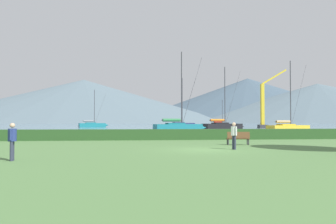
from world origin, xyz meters
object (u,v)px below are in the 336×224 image
object	(u,v)px
person_standing_walker	(12,138)
dock_crane	(263,108)
sailboat_slip_4	(223,126)
sailboat_slip_8	(93,125)
sailboat_slip_0	(178,127)
person_seated_viewer	(234,133)
park_bench_near_path	(238,138)
sailboat_slip_3	(221,125)
sailboat_slip_1	(180,125)
sailboat_slip_7	(288,128)

from	to	relation	value
person_standing_walker	dock_crane	size ratio (longest dim) A/B	0.11
sailboat_slip_4	sailboat_slip_8	size ratio (longest dim) A/B	1.18
sailboat_slip_0	sailboat_slip_4	world-z (taller)	sailboat_slip_0
person_standing_walker	person_seated_viewer	bearing A→B (deg)	18.43
sailboat_slip_0	park_bench_near_path	distance (m)	30.20
sailboat_slip_3	park_bench_near_path	xyz separation A→B (m)	(-16.90, -66.54, -0.02)
person_seated_viewer	dock_crane	distance (m)	66.27
person_seated_viewer	dock_crane	world-z (taller)	dock_crane
sailboat_slip_1	park_bench_near_path	size ratio (longest dim) A/B	7.99
sailboat_slip_3	person_standing_walker	distance (m)	80.54
person_seated_viewer	sailboat_slip_3	bearing A→B (deg)	60.72
park_bench_near_path	person_standing_walker	bearing A→B (deg)	-143.63
sailboat_slip_1	dock_crane	size ratio (longest dim) A/B	0.90
sailboat_slip_3	person_standing_walker	bearing A→B (deg)	-120.15
sailboat_slip_8	person_seated_viewer	world-z (taller)	sailboat_slip_8
sailboat_slip_8	person_standing_walker	xyz separation A→B (m)	(5.55, -78.93, 0.29)
sailboat_slip_1	sailboat_slip_4	bearing A→B (deg)	-92.49
dock_crane	sailboat_slip_8	bearing A→B (deg)	162.37
person_seated_viewer	sailboat_slip_0	bearing A→B (deg)	73.02
sailboat_slip_1	park_bench_near_path	distance (m)	65.06
dock_crane	sailboat_slip_0	bearing A→B (deg)	-133.49
sailboat_slip_4	sailboat_slip_0	bearing A→B (deg)	-152.95
sailboat_slip_7	person_seated_viewer	world-z (taller)	sailboat_slip_7
sailboat_slip_1	sailboat_slip_7	distance (m)	39.43
sailboat_slip_0	sailboat_slip_1	bearing A→B (deg)	69.62
sailboat_slip_0	sailboat_slip_3	distance (m)	40.12
sailboat_slip_4	sailboat_slip_7	world-z (taller)	sailboat_slip_4
sailboat_slip_1	person_seated_viewer	distance (m)	68.95
person_standing_walker	dock_crane	xyz separation A→B (m)	(37.99, 65.10, 3.88)
sailboat_slip_0	sailboat_slip_3	world-z (taller)	sailboat_slip_0
sailboat_slip_1	sailboat_slip_8	world-z (taller)	sailboat_slip_1
sailboat_slip_7	dock_crane	world-z (taller)	dock_crane
sailboat_slip_8	sailboat_slip_0	bearing A→B (deg)	-81.69
sailboat_slip_0	sailboat_slip_4	bearing A→B (deg)	31.63
sailboat_slip_4	sailboat_slip_8	distance (m)	42.04
sailboat_slip_8	park_bench_near_path	size ratio (longest dim) A/B	6.25
sailboat_slip_3	sailboat_slip_1	bearing A→B (deg)	179.90
sailboat_slip_3	person_seated_viewer	bearing A→B (deg)	-113.13
sailboat_slip_7	sailboat_slip_8	bearing A→B (deg)	116.25
sailboat_slip_8	dock_crane	size ratio (longest dim) A/B	0.70
sailboat_slip_7	person_standing_walker	xyz separation A→B (m)	(-30.01, -35.52, 0.31)
sailboat_slip_4	park_bench_near_path	bearing A→B (deg)	-120.04
sailboat_slip_4	park_bench_near_path	size ratio (longest dim) A/B	7.37
sailboat_slip_3	sailboat_slip_4	size ratio (longest dim) A/B	0.62
sailboat_slip_1	sailboat_slip_7	bearing A→B (deg)	-85.11
dock_crane	sailboat_slip_3	bearing A→B (deg)	130.23
sailboat_slip_8	person_seated_viewer	size ratio (longest dim) A/B	6.30
sailboat_slip_3	sailboat_slip_8	distance (m)	35.53
sailboat_slip_3	person_seated_viewer	world-z (taller)	sailboat_slip_3
sailboat_slip_1	sailboat_slip_8	xyz separation A→B (m)	(-23.73, 5.79, -0.07)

